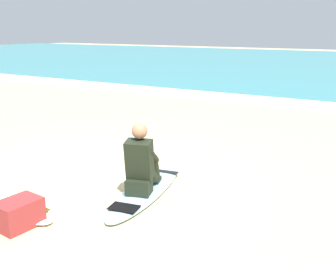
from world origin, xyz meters
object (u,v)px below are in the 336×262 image
(surfer_seated, at_px, (141,165))
(beach_bag, at_px, (19,213))
(surfboard_main, at_px, (147,189))
(surfboard_spare_near, at_px, (4,202))

(surfer_seated, bearing_deg, beach_bag, -116.35)
(surfboard_main, bearing_deg, surfboard_spare_near, -136.61)
(surfboard_main, xyz_separation_m, beach_bag, (-0.71, -1.59, 0.12))
(surfer_seated, bearing_deg, surfboard_spare_near, -140.29)
(surfboard_main, xyz_separation_m, surfer_seated, (0.01, -0.15, 0.40))
(surfboard_spare_near, xyz_separation_m, beach_bag, (0.66, -0.30, 0.12))
(surfer_seated, distance_m, beach_bag, 1.64)
(surfboard_main, height_order, surfer_seated, surfer_seated)
(surfer_seated, xyz_separation_m, surfboard_spare_near, (-1.38, -1.15, -0.40))
(surfboard_spare_near, bearing_deg, surfboard_main, 43.39)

